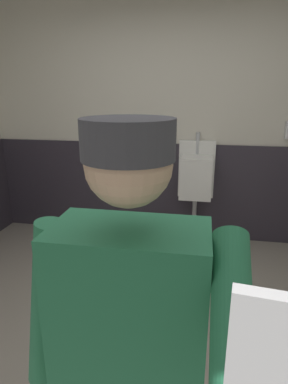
% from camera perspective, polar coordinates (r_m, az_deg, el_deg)
% --- Properties ---
extents(ground_plane, '(4.88, 4.40, 0.04)m').
position_cam_1_polar(ground_plane, '(2.50, 0.20, -25.70)').
color(ground_plane, gray).
extents(wall_back, '(4.88, 0.12, 2.85)m').
position_cam_1_polar(wall_back, '(3.78, 5.52, 13.32)').
color(wall_back, beige).
rests_on(wall_back, ground_plane).
extents(wainscot_band_back, '(4.28, 0.03, 1.10)m').
position_cam_1_polar(wainscot_band_back, '(3.87, 5.05, 0.22)').
color(wainscot_band_back, '#2D2833').
rests_on(wainscot_band_back, ground_plane).
extents(urinal_solo, '(0.40, 0.34, 1.24)m').
position_cam_1_polar(urinal_solo, '(3.65, 8.97, 2.73)').
color(urinal_solo, white).
rests_on(urinal_solo, ground_plane).
extents(person, '(0.64, 0.60, 1.62)m').
position_cam_1_polar(person, '(1.07, -2.38, -25.71)').
color(person, '#2D3342').
rests_on(person, ground_plane).
extents(cell_phone, '(0.06, 0.04, 0.11)m').
position_cam_1_polar(cell_phone, '(0.35, 19.55, -24.01)').
color(cell_phone, silver).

